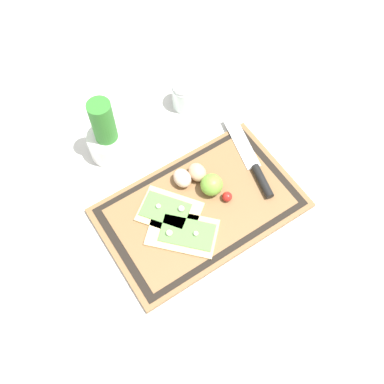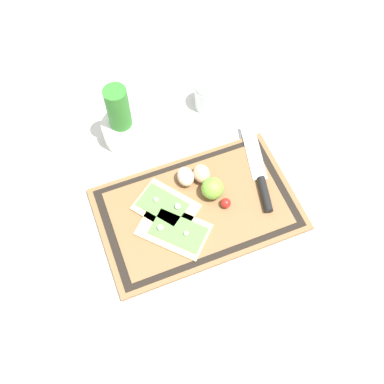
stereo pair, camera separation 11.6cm
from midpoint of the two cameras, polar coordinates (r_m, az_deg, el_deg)
The scene contains 11 objects.
ground_plane at distance 1.18m, azimuth 3.53°, elevation -2.62°, with size 6.00×6.00×0.00m, color silver.
cutting_board at distance 1.17m, azimuth 3.55°, elevation -2.45°, with size 0.51×0.32×0.02m.
pizza_slice_near at distance 1.13m, azimuth 0.71°, elevation -5.13°, with size 0.20×0.20×0.02m.
pizza_slice_far at distance 1.16m, azimuth -0.53°, elevation -2.13°, with size 0.18×0.19×0.02m.
knife at distance 1.21m, azimuth 11.49°, elevation 1.20°, with size 0.09×0.28×0.02m.
egg_brown at distance 1.19m, azimuth 4.03°, elevation 2.09°, with size 0.04×0.05×0.04m, color tan.
egg_pink at distance 1.18m, azimuth 2.19°, elevation 1.77°, with size 0.04×0.05×0.04m, color beige.
lime at distance 1.16m, azimuth 5.47°, elevation 0.21°, with size 0.06×0.06×0.06m, color #70A838.
cherry_tomato_red at distance 1.16m, azimuth 7.16°, elevation -1.66°, with size 0.03×0.03×0.03m, color red.
herb_pot at distance 1.24m, azimuth -6.28°, elevation 8.38°, with size 0.11×0.11×0.20m.
sauce_jar at distance 1.34m, azimuth 4.59°, elevation 11.74°, with size 0.08×0.08×0.09m.
Camera 2 is at (-0.20, -0.48, 1.06)m, focal length 42.00 mm.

